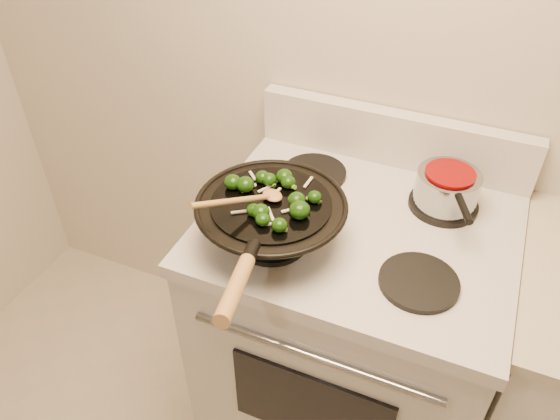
% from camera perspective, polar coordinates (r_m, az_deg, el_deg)
% --- Properties ---
extents(stove, '(0.78, 0.67, 1.08)m').
position_cam_1_polar(stove, '(1.73, 6.99, -12.62)').
color(stove, silver).
rests_on(stove, ground).
extents(wok, '(0.36, 0.59, 0.20)m').
position_cam_1_polar(wok, '(1.28, -0.96, -0.99)').
color(wok, black).
rests_on(wok, stove).
extents(stirfry, '(0.24, 0.22, 0.04)m').
position_cam_1_polar(stirfry, '(1.25, -0.71, 1.51)').
color(stirfry, '#113308').
rests_on(stirfry, wok).
extents(wooden_spoon, '(0.14, 0.22, 0.09)m').
position_cam_1_polar(wooden_spoon, '(1.22, -3.11, 1.22)').
color(wooden_spoon, '#A87842').
rests_on(wooden_spoon, wok).
extents(saucepan, '(0.16, 0.25, 0.10)m').
position_cam_1_polar(saucepan, '(1.46, 17.07, 2.20)').
color(saucepan, gray).
rests_on(saucepan, stove).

